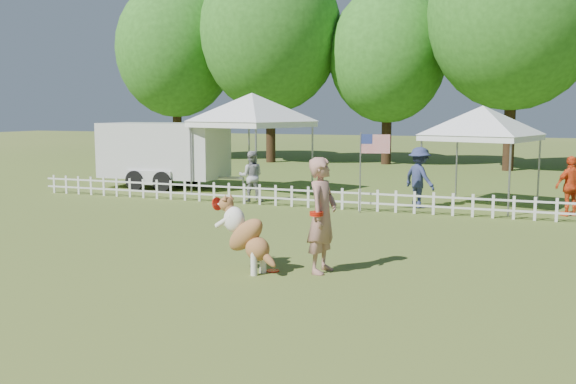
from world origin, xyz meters
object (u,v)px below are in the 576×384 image
(flag_pole, at_px, (360,173))
(frisbee_on_turf, at_px, (273,271))
(spectator_b, at_px, (419,178))
(cargo_trailer, at_px, (164,155))
(canopy_tent_left, at_px, (252,144))
(canopy_tent_right, at_px, (481,157))
(handler, at_px, (322,215))
(dog, at_px, (247,235))
(spectator_a, at_px, (251,176))
(spectator_c, at_px, (571,186))

(flag_pole, bearing_deg, frisbee_on_turf, -102.69)
(spectator_b, bearing_deg, cargo_trailer, 29.69)
(canopy_tent_left, height_order, canopy_tent_right, canopy_tent_left)
(handler, height_order, frisbee_on_turf, handler)
(frisbee_on_turf, bearing_deg, dog, -156.84)
(handler, relative_size, spectator_a, 1.28)
(flag_pole, distance_m, spectator_b, 1.99)
(handler, xyz_separation_m, spectator_a, (-4.67, 7.34, -0.21))
(canopy_tent_left, relative_size, cargo_trailer, 0.61)
(canopy_tent_left, relative_size, spectator_a, 2.12)
(spectator_b, bearing_deg, frisbee_on_turf, 122.14)
(handler, distance_m, dog, 1.33)
(dog, relative_size, spectator_a, 0.83)
(dog, distance_m, spectator_c, 9.96)
(canopy_tent_left, bearing_deg, frisbee_on_turf, -46.44)
(spectator_c, bearing_deg, canopy_tent_right, -57.55)
(cargo_trailer, distance_m, spectator_c, 13.39)
(cargo_trailer, height_order, spectator_c, cargo_trailer)
(frisbee_on_turf, distance_m, cargo_trailer, 12.91)
(spectator_c, bearing_deg, dog, 20.79)
(spectator_b, bearing_deg, canopy_tent_right, -110.39)
(dog, relative_size, canopy_tent_left, 0.39)
(canopy_tent_right, bearing_deg, canopy_tent_left, -168.37)
(handler, height_order, canopy_tent_right, canopy_tent_right)
(spectator_a, bearing_deg, canopy_tent_right, 170.88)
(canopy_tent_right, height_order, flag_pole, canopy_tent_right)
(frisbee_on_turf, height_order, canopy_tent_left, canopy_tent_left)
(spectator_b, height_order, spectator_c, spectator_b)
(handler, distance_m, spectator_b, 7.94)
(cargo_trailer, relative_size, spectator_a, 3.48)
(canopy_tent_left, height_order, flag_pole, canopy_tent_left)
(frisbee_on_turf, xyz_separation_m, canopy_tent_right, (2.64, 9.10, 1.39))
(flag_pole, bearing_deg, spectator_a, 151.57)
(spectator_a, bearing_deg, cargo_trailer, -48.83)
(handler, bearing_deg, spectator_a, 37.06)
(flag_pole, bearing_deg, canopy_tent_right, 24.22)
(frisbee_on_turf, xyz_separation_m, spectator_a, (-3.87, 7.60, 0.76))
(handler, height_order, flag_pole, flag_pole)
(dog, bearing_deg, canopy_tent_left, 131.68)
(spectator_a, bearing_deg, frisbee_on_turf, 94.87)
(spectator_a, bearing_deg, spectator_b, 164.73)
(canopy_tent_right, xyz_separation_m, flag_pole, (-2.91, -2.37, -0.33))
(handler, relative_size, canopy_tent_left, 0.60)
(cargo_trailer, bearing_deg, spectator_b, -12.68)
(handler, xyz_separation_m, canopy_tent_left, (-5.60, 9.46, 0.64))
(canopy_tent_right, bearing_deg, spectator_a, -150.63)
(spectator_a, distance_m, spectator_b, 4.98)
(dog, bearing_deg, cargo_trailer, 146.03)
(canopy_tent_left, bearing_deg, canopy_tent_right, 12.57)
(handler, relative_size, cargo_trailer, 0.37)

